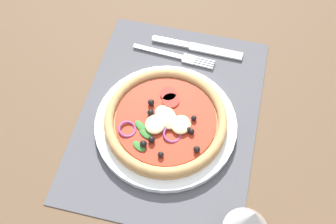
% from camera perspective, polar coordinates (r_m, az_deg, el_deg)
% --- Properties ---
extents(ground_plane, '(1.90, 1.40, 0.02)m').
position_cam_1_polar(ground_plane, '(0.83, 0.13, -1.00)').
color(ground_plane, brown).
extents(placemat, '(0.45, 0.34, 0.00)m').
position_cam_1_polar(placemat, '(0.82, 0.13, -0.51)').
color(placemat, '#4C4C51').
rests_on(placemat, ground_plane).
extents(plate, '(0.27, 0.27, 0.01)m').
position_cam_1_polar(plate, '(0.79, -0.17, -1.77)').
color(plate, white).
rests_on(plate, placemat).
extents(pizza, '(0.23, 0.23, 0.03)m').
position_cam_1_polar(pizza, '(0.78, -0.19, -1.15)').
color(pizza, tan).
rests_on(pizza, plate).
extents(fork, '(0.03, 0.18, 0.00)m').
position_cam_1_polar(fork, '(0.89, 1.38, 7.64)').
color(fork, '#B2B5BA').
rests_on(fork, placemat).
extents(knife, '(0.02, 0.20, 0.01)m').
position_cam_1_polar(knife, '(0.91, 4.14, 8.83)').
color(knife, '#B2B5BA').
rests_on(knife, placemat).
extents(wine_glass, '(0.07, 0.07, 0.15)m').
position_cam_1_polar(wine_glass, '(0.64, 11.17, -14.74)').
color(wine_glass, silver).
rests_on(wine_glass, ground_plane).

